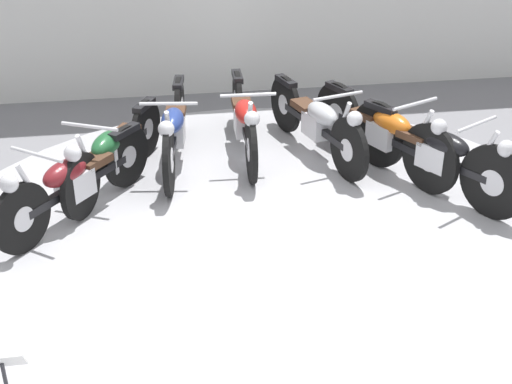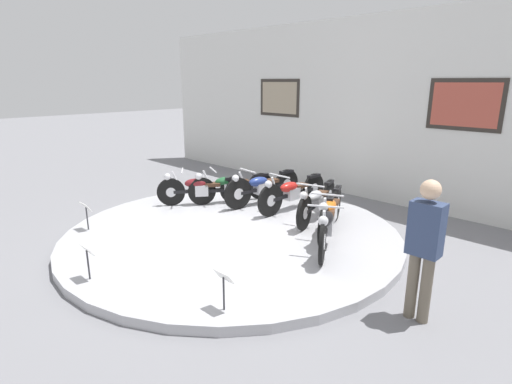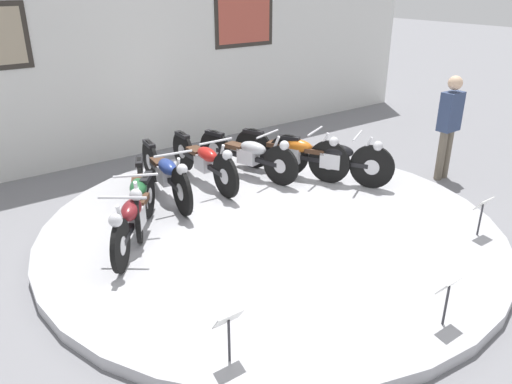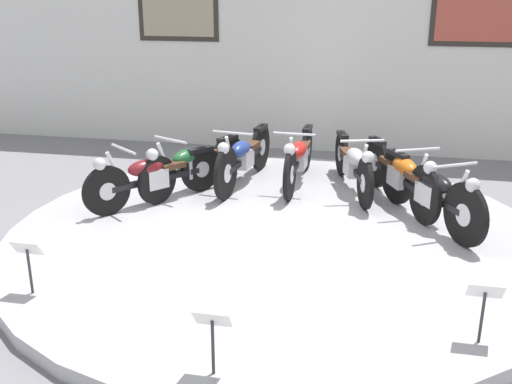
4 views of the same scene
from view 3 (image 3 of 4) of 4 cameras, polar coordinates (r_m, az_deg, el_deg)
name	(u,v)px [view 3 (image 3 of 4)]	position (r m, az deg, el deg)	size (l,w,h in m)	color
ground_plane	(270,231)	(6.69, 1.64, -4.50)	(60.00, 60.00, 0.00)	slate
display_platform	(270,227)	(6.66, 1.65, -3.97)	(5.95, 5.95, 0.14)	#ADADB2
back_wall	(130,40)	(9.49, -14.15, 16.51)	(14.00, 0.22, 4.18)	silver
motorcycle_maroon	(134,215)	(6.16, -13.75, -2.52)	(1.24, 1.58, 0.78)	black
motorcycle_green	(139,193)	(6.75, -13.20, -0.08)	(0.89, 1.79, 0.78)	black
motorcycle_blue	(166,172)	(7.30, -10.28, 2.24)	(0.54, 2.01, 0.81)	black
motorcycle_red	(204,160)	(7.74, -5.95, 3.69)	(0.54, 2.01, 0.81)	black
motorcycle_silver	(248,153)	(8.01, -0.88, 4.43)	(0.68, 1.92, 0.79)	black
motorcycle_orange	(292,152)	(8.05, 4.14, 4.62)	(0.89, 1.87, 0.82)	black
motorcycle_black	(331,157)	(7.87, 8.61, 3.95)	(1.06, 1.79, 0.82)	black
info_placard_front_left	(229,326)	(4.24, -3.14, -15.00)	(0.26, 0.11, 0.51)	#333338
info_placard_front_centre	(448,291)	(4.95, 21.14, -10.54)	(0.26, 0.11, 0.51)	#333338
info_placard_front_right	(482,209)	(6.75, 24.45, -1.73)	(0.26, 0.11, 0.51)	#333338
visitor_standing	(449,122)	(8.68, 21.20, 7.48)	(0.36, 0.23, 1.71)	#6B6051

